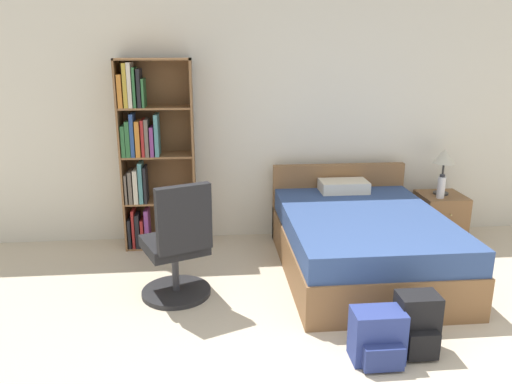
% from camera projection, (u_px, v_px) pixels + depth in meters
% --- Properties ---
extents(wall_back, '(9.00, 0.06, 2.60)m').
position_uv_depth(wall_back, '(303.00, 120.00, 5.43)').
color(wall_back, silver).
rests_on(wall_back, ground_plane).
extents(bookshelf, '(0.74, 0.34, 1.96)m').
position_uv_depth(bookshelf, '(148.00, 153.00, 5.13)').
color(bookshelf, brown).
rests_on(bookshelf, ground_plane).
extents(bed, '(1.45, 1.97, 0.84)m').
position_uv_depth(bed, '(361.00, 240.00, 4.72)').
color(bed, brown).
rests_on(bed, ground_plane).
extents(office_chair, '(0.64, 0.69, 1.04)m').
position_uv_depth(office_chair, '(178.00, 249.00, 4.13)').
color(office_chair, '#232326').
rests_on(office_chair, ground_plane).
extents(nightstand, '(0.47, 0.49, 0.51)m').
position_uv_depth(nightstand, '(440.00, 217.00, 5.53)').
color(nightstand, brown).
rests_on(nightstand, ground_plane).
extents(table_lamp, '(0.23, 0.23, 0.50)m').
position_uv_depth(table_lamp, '(444.00, 159.00, 5.37)').
color(table_lamp, '#333333').
rests_on(table_lamp, nightstand).
extents(water_bottle, '(0.08, 0.08, 0.26)m').
position_uv_depth(water_bottle, '(441.00, 187.00, 5.31)').
color(water_bottle, silver).
rests_on(water_bottle, nightstand).
extents(backpack_black, '(0.28, 0.27, 0.43)m').
position_uv_depth(backpack_black, '(417.00, 325.00, 3.46)').
color(backpack_black, black).
rests_on(backpack_black, ground_plane).
extents(backpack_blue, '(0.35, 0.29, 0.37)m').
position_uv_depth(backpack_blue, '(378.00, 337.00, 3.37)').
color(backpack_blue, navy).
rests_on(backpack_blue, ground_plane).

